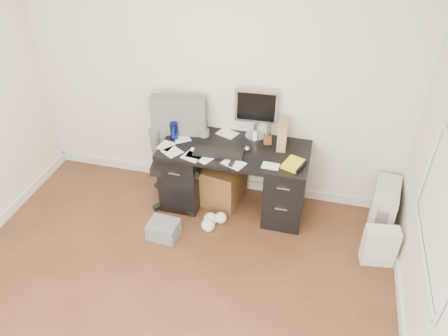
# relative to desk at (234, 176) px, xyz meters

# --- Properties ---
(ground) EXTENTS (4.00, 4.00, 0.00)m
(ground) POSITION_rel_desk_xyz_m (-0.30, -1.65, -0.40)
(ground) COLOR #442616
(ground) RESTS_ON ground
(room_shell) EXTENTS (4.02, 4.02, 2.71)m
(room_shell) POSITION_rel_desk_xyz_m (-0.27, -1.62, 1.26)
(room_shell) COLOR silver
(room_shell) RESTS_ON ground
(desk) EXTENTS (1.50, 0.70, 0.75)m
(desk) POSITION_rel_desk_xyz_m (0.00, 0.00, 0.00)
(desk) COLOR black
(desk) RESTS_ON ground
(loose_papers) EXTENTS (1.10, 0.60, 0.00)m
(loose_papers) POSITION_rel_desk_xyz_m (-0.20, -0.05, 0.35)
(loose_papers) COLOR white
(loose_papers) RESTS_ON desk
(lcd_monitor) EXTENTS (0.45, 0.27, 0.55)m
(lcd_monitor) POSITION_rel_desk_xyz_m (0.16, 0.26, 0.62)
(lcd_monitor) COLOR #ABACB0
(lcd_monitor) RESTS_ON desk
(keyboard) EXTENTS (0.50, 0.20, 0.03)m
(keyboard) POSITION_rel_desk_xyz_m (-0.13, -0.14, 0.36)
(keyboard) COLOR black
(keyboard) RESTS_ON desk
(computer_mouse) EXTENTS (0.07, 0.07, 0.06)m
(computer_mouse) POSITION_rel_desk_xyz_m (0.13, -0.02, 0.38)
(computer_mouse) COLOR #ABACB0
(computer_mouse) RESTS_ON desk
(travel_mug) EXTENTS (0.09, 0.09, 0.18)m
(travel_mug) POSITION_rel_desk_xyz_m (-0.65, 0.03, 0.44)
(travel_mug) COLOR navy
(travel_mug) RESTS_ON desk
(white_binder) EXTENTS (0.20, 0.24, 0.26)m
(white_binder) POSITION_rel_desk_xyz_m (-0.53, 0.22, 0.48)
(white_binder) COLOR silver
(white_binder) RESTS_ON desk
(magazine_file) EXTENTS (0.13, 0.24, 0.27)m
(magazine_file) POSITION_rel_desk_xyz_m (0.45, 0.15, 0.49)
(magazine_file) COLOR #A77C50
(magazine_file) RESTS_ON desk
(pen_cup) EXTENTS (0.12, 0.12, 0.23)m
(pen_cup) POSITION_rel_desk_xyz_m (0.30, 0.18, 0.47)
(pen_cup) COLOR brown
(pen_cup) RESTS_ON desk
(yellow_book) EXTENTS (0.23, 0.26, 0.04)m
(yellow_book) POSITION_rel_desk_xyz_m (0.61, -0.16, 0.37)
(yellow_book) COLOR yellow
(yellow_book) RESTS_ON desk
(paper_remote) EXTENTS (0.26, 0.24, 0.02)m
(paper_remote) POSITION_rel_desk_xyz_m (0.05, -0.26, 0.36)
(paper_remote) COLOR white
(paper_remote) RESTS_ON desk
(office_chair) EXTENTS (0.75, 0.75, 1.16)m
(office_chair) POSITION_rel_desk_xyz_m (-0.60, -0.03, 0.18)
(office_chair) COLOR #565956
(office_chair) RESTS_ON ground
(pc_tower) EXTENTS (0.30, 0.54, 0.52)m
(pc_tower) POSITION_rel_desk_xyz_m (1.54, 0.03, -0.14)
(pc_tower) COLOR beige
(pc_tower) RESTS_ON ground
(shopping_bag) EXTENTS (0.33, 0.26, 0.41)m
(shopping_bag) POSITION_rel_desk_xyz_m (1.50, -0.46, -0.20)
(shopping_bag) COLOR silver
(shopping_bag) RESTS_ON ground
(wicker_basket) EXTENTS (0.53, 0.53, 0.46)m
(wicker_basket) POSITION_rel_desk_xyz_m (-0.17, 0.07, -0.17)
(wicker_basket) COLOR #4A2B16
(wicker_basket) RESTS_ON ground
(desk_printer) EXTENTS (0.31, 0.26, 0.17)m
(desk_printer) POSITION_rel_desk_xyz_m (-0.58, -0.64, -0.31)
(desk_printer) COLOR slate
(desk_printer) RESTS_ON ground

